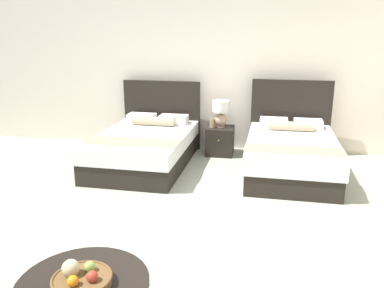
% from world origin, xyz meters
% --- Properties ---
extents(ground_plane, '(10.23, 9.60, 0.02)m').
position_xyz_m(ground_plane, '(0.00, 0.00, -0.01)').
color(ground_plane, '#A1A58E').
extents(wall_back, '(10.23, 0.12, 2.89)m').
position_xyz_m(wall_back, '(0.00, 3.00, 1.44)').
color(wall_back, beige).
rests_on(wall_back, ground).
extents(bed_near_window, '(1.45, 2.22, 1.23)m').
position_xyz_m(bed_near_window, '(-1.14, 1.78, 0.30)').
color(bed_near_window, black).
rests_on(bed_near_window, ground).
extents(bed_near_corner, '(1.37, 2.09, 1.30)m').
position_xyz_m(bed_near_corner, '(1.15, 1.78, 0.32)').
color(bed_near_corner, black).
rests_on(bed_near_corner, ground).
extents(nightstand, '(0.47, 0.49, 0.49)m').
position_xyz_m(nightstand, '(-0.01, 2.52, 0.24)').
color(nightstand, black).
rests_on(nightstand, ground).
extents(table_lamp, '(0.29, 0.29, 0.46)m').
position_xyz_m(table_lamp, '(-0.01, 2.54, 0.76)').
color(table_lamp, tan).
rests_on(table_lamp, nightstand).
extents(vase, '(0.08, 0.08, 0.16)m').
position_xyz_m(vase, '(-0.15, 2.48, 0.56)').
color(vase, '#9C815E').
rests_on(vase, nightstand).
extents(fruit_bowl, '(0.42, 0.42, 0.18)m').
position_xyz_m(fruit_bowl, '(-0.50, -1.92, 0.45)').
color(fruit_bowl, brown).
rests_on(fruit_bowl, coffee_table).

